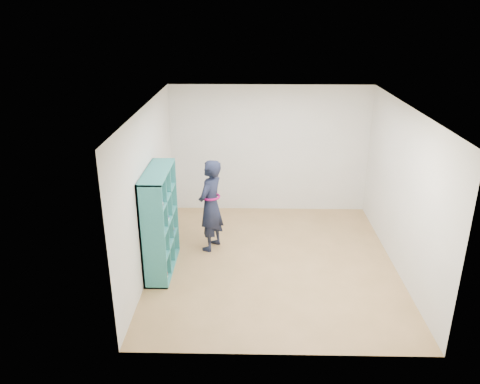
{
  "coord_description": "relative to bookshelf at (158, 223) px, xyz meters",
  "views": [
    {
      "loc": [
        -0.4,
        -6.87,
        3.97
      ],
      "look_at": [
        -0.56,
        0.3,
        1.14
      ],
      "focal_mm": 35.0,
      "sensor_mm": 36.0,
      "label": 1
    }
  ],
  "objects": [
    {
      "name": "ceiling",
      "position": [
        1.84,
        0.23,
        1.79
      ],
      "size": [
        4.5,
        4.5,
        0.0
      ],
      "primitive_type": "plane",
      "color": "white",
      "rests_on": "wall_back"
    },
    {
      "name": "person",
      "position": [
        0.77,
        0.72,
        0.0
      ],
      "size": [
        0.6,
        0.7,
        1.63
      ],
      "rotation": [
        0.0,
        0.0,
        -1.99
      ],
      "color": "black",
      "rests_on": "floor"
    },
    {
      "name": "bookshelf",
      "position": [
        0.0,
        0.0,
        0.0
      ],
      "size": [
        0.37,
        1.26,
        1.68
      ],
      "color": "teal",
      "rests_on": "floor"
    },
    {
      "name": "wall_front",
      "position": [
        1.84,
        -2.02,
        0.49
      ],
      "size": [
        4.0,
        0.02,
        2.6
      ],
      "primitive_type": "cube",
      "color": "beige",
      "rests_on": "floor"
    },
    {
      "name": "floor",
      "position": [
        1.84,
        0.23,
        -0.81
      ],
      "size": [
        4.5,
        4.5,
        0.0
      ],
      "primitive_type": "plane",
      "color": "olive",
      "rests_on": "ground"
    },
    {
      "name": "wall_back",
      "position": [
        1.84,
        2.48,
        0.49
      ],
      "size": [
        4.0,
        0.02,
        2.6
      ],
      "primitive_type": "cube",
      "color": "beige",
      "rests_on": "floor"
    },
    {
      "name": "smartphone",
      "position": [
        0.67,
        0.86,
        0.11
      ],
      "size": [
        0.03,
        0.1,
        0.14
      ],
      "rotation": [
        0.28,
        0.0,
        -0.26
      ],
      "color": "silver",
      "rests_on": "person"
    },
    {
      "name": "wall_right",
      "position": [
        3.84,
        0.23,
        0.49
      ],
      "size": [
        0.02,
        4.5,
        2.6
      ],
      "primitive_type": "cube",
      "color": "beige",
      "rests_on": "floor"
    },
    {
      "name": "wall_left",
      "position": [
        -0.16,
        0.23,
        0.49
      ],
      "size": [
        0.02,
        4.5,
        2.6
      ],
      "primitive_type": "cube",
      "color": "beige",
      "rests_on": "floor"
    }
  ]
}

